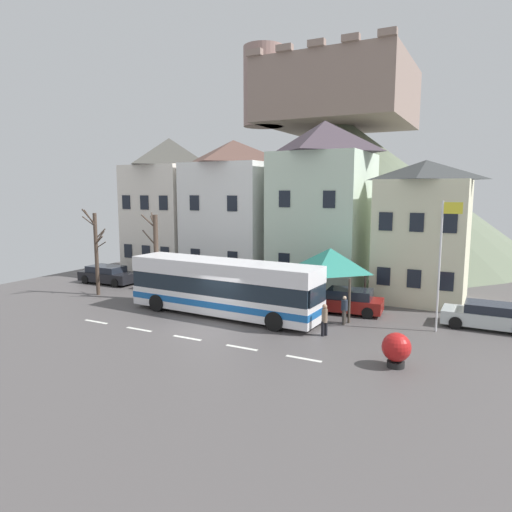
{
  "coord_description": "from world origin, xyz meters",
  "views": [
    {
      "loc": [
        12.82,
        -19.28,
        7.07
      ],
      "look_at": [
        -0.03,
        5.53,
        3.06
      ],
      "focal_mm": 32.52,
      "sensor_mm": 36.0,
      "label": 1
    }
  ],
  "objects": [
    {
      "name": "ground_plane",
      "position": [
        0.0,
        -0.0,
        -0.03
      ],
      "size": [
        40.0,
        60.0,
        0.07
      ],
      "color": "#514D4D"
    },
    {
      "name": "townhouse_00",
      "position": [
        -11.62,
        12.25,
        5.64
      ],
      "size": [
        5.58,
        6.56,
        11.29
      ],
      "color": "silver",
      "rests_on": "ground_plane"
    },
    {
      "name": "townhouse_01",
      "position": [
        -5.3,
        11.95,
        5.4
      ],
      "size": [
        6.41,
        5.97,
        10.8
      ],
      "color": "white",
      "rests_on": "ground_plane"
    },
    {
      "name": "townhouse_02",
      "position": [
        1.85,
        12.34,
        5.91
      ],
      "size": [
        6.14,
        6.75,
        11.82
      ],
      "color": "silver",
      "rests_on": "ground_plane"
    },
    {
      "name": "townhouse_03",
      "position": [
        8.75,
        11.76,
        4.45
      ],
      "size": [
        5.35,
        5.59,
        8.91
      ],
      "color": "beige",
      "rests_on": "ground_plane"
    },
    {
      "name": "hilltop_castle",
      "position": [
        -3.33,
        31.65,
        8.16
      ],
      "size": [
        41.26,
        41.26,
        22.4
      ],
      "color": "#636F58",
      "rests_on": "ground_plane"
    },
    {
      "name": "transit_bus",
      "position": [
        -0.56,
        2.53,
        1.58
      ],
      "size": [
        11.53,
        2.96,
        3.14
      ],
      "rotation": [
        0.0,
        0.0,
        -0.04
      ],
      "color": "white",
      "rests_on": "ground_plane"
    },
    {
      "name": "bus_shelter",
      "position": [
        4.53,
        6.0,
        3.06
      ],
      "size": [
        3.6,
        3.6,
        3.76
      ],
      "color": "#473D33",
      "rests_on": "ground_plane"
    },
    {
      "name": "parked_car_00",
      "position": [
        12.83,
        6.7,
        0.65
      ],
      "size": [
        4.36,
        2.02,
        1.32
      ],
      "rotation": [
        0.0,
        0.0,
        3.13
      ],
      "color": "silver",
      "rests_on": "ground_plane"
    },
    {
      "name": "parked_car_01",
      "position": [
        -7.5,
        6.65,
        0.67
      ],
      "size": [
        4.4,
        2.11,
        1.36
      ],
      "rotation": [
        0.0,
        0.0,
        0.03
      ],
      "color": "slate",
      "rests_on": "ground_plane"
    },
    {
      "name": "parked_car_02",
      "position": [
        -13.12,
        6.32,
        0.66
      ],
      "size": [
        4.53,
        2.07,
        1.32
      ],
      "rotation": [
        0.0,
        0.0,
        0.02
      ],
      "color": "black",
      "rests_on": "ground_plane"
    },
    {
      "name": "parked_car_03",
      "position": [
        5.49,
        6.34,
        0.68
      ],
      "size": [
        4.25,
        2.23,
        1.4
      ],
      "rotation": [
        0.0,
        0.0,
        3.24
      ],
      "color": "maroon",
      "rests_on": "ground_plane"
    },
    {
      "name": "pedestrian_00",
      "position": [
        5.74,
        1.64,
        0.83
      ],
      "size": [
        0.29,
        0.34,
        1.58
      ],
      "color": "black",
      "rests_on": "ground_plane"
    },
    {
      "name": "pedestrian_01",
      "position": [
        6.02,
        4.0,
        0.83
      ],
      "size": [
        0.34,
        0.38,
        1.52
      ],
      "color": "#38332D",
      "rests_on": "ground_plane"
    },
    {
      "name": "public_bench",
      "position": [
        5.49,
        7.84,
        0.47
      ],
      "size": [
        1.61,
        0.48,
        0.87
      ],
      "color": "brown",
      "rests_on": "ground_plane"
    },
    {
      "name": "flagpole",
      "position": [
        10.59,
        4.89,
        3.82
      ],
      "size": [
        0.95,
        0.1,
        6.55
      ],
      "color": "silver",
      "rests_on": "ground_plane"
    },
    {
      "name": "harbour_buoy",
      "position": [
        9.63,
        -0.88,
        0.78
      ],
      "size": [
        1.16,
        1.16,
        1.41
      ],
      "color": "black",
      "rests_on": "ground_plane"
    },
    {
      "name": "bare_tree_00",
      "position": [
        -6.35,
        3.82,
        2.89
      ],
      "size": [
        1.25,
        1.55,
        5.59
      ],
      "color": "#47382D",
      "rests_on": "ground_plane"
    },
    {
      "name": "bare_tree_01",
      "position": [
        -10.84,
        3.1,
        3.0
      ],
      "size": [
        1.46,
        1.55,
        5.86
      ],
      "color": "#47382D",
      "rests_on": "ground_plane"
    }
  ]
}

